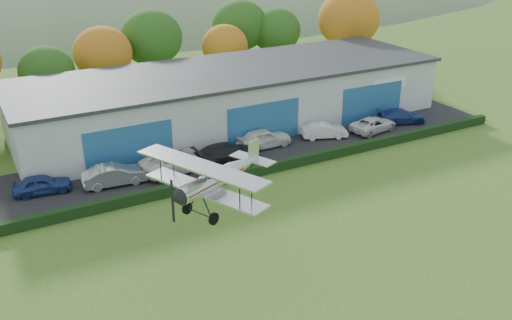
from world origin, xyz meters
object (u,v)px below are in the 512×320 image
hangar (233,96)px  car_5 (324,131)px  car_4 (264,138)px  biplane (215,177)px  car_2 (178,161)px  car_6 (373,124)px  car_0 (42,184)px  car_1 (115,175)px  car_7 (401,116)px  car_3 (227,153)px

hangar → car_5: hangar is taller
car_4 → biplane: biplane is taller
car_4 → car_2: bearing=96.7°
car_4 → car_6: (10.78, -1.45, -0.16)m
car_0 → car_5: (24.14, -0.69, -0.02)m
car_1 → car_7: size_ratio=1.00×
car_2 → car_4: (8.30, 1.00, -0.01)m
car_3 → hangar: bearing=-29.2°
hangar → car_0: size_ratio=9.98×
car_3 → car_5: car_3 is taller
hangar → car_6: size_ratio=8.54×
hangar → car_7: (14.01, -8.08, -1.92)m
car_2 → biplane: biplane is taller
car_3 → car_5: bearing=-85.4°
car_1 → car_3: size_ratio=0.85×
car_1 → car_5: bearing=-84.1°
car_0 → car_7: car_0 is taller
hangar → car_3: size_ratio=7.26×
car_0 → car_6: bearing=-85.8°
car_0 → car_5: car_0 is taller
car_4 → car_0: bearing=89.7°
car_1 → car_6: size_ratio=1.00×
car_4 → car_7: (14.60, -0.97, -0.13)m
car_2 → car_6: car_2 is taller
car_1 → car_2: 5.01m
car_4 → car_6: bearing=-97.9°
car_1 → car_7: car_1 is taller
car_2 → car_7: 22.90m
car_2 → car_7: car_2 is taller
car_0 → car_7: 32.92m
car_7 → car_4: bearing=104.4°
hangar → biplane: size_ratio=5.11×
car_2 → hangar: bearing=-57.3°
car_1 → car_4: bearing=-80.7°
car_1 → biplane: 14.14m
car_7 → car_6: bearing=115.4°
car_6 → car_7: 3.85m
car_4 → car_5: bearing=-96.6°
car_4 → car_7: car_4 is taller
car_1 → car_6: bearing=-86.3°
car_4 → car_3: bearing=108.5°
car_1 → car_7: 27.91m
car_3 → car_4: bearing=-71.1°
car_1 → car_7: bearing=-85.2°
hangar → biplane: (-11.68, -21.34, 2.91)m
car_2 → car_4: size_ratio=1.25×
car_0 → biplane: (7.21, -14.26, 4.83)m
car_1 → car_5: car_1 is taller
hangar → car_7: size_ratio=8.60×
car_2 → car_3: (4.07, -0.43, -0.02)m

